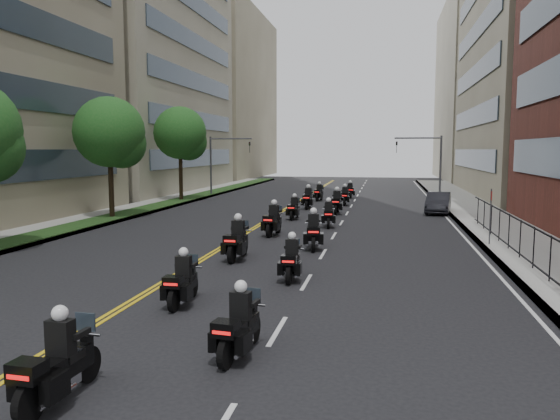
# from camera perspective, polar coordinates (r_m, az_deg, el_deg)

# --- Properties ---
(ground) EXTENTS (160.00, 160.00, 0.00)m
(ground) POSITION_cam_1_polar(r_m,az_deg,el_deg) (10.49, -24.72, -19.09)
(ground) COLOR black
(ground) RESTS_ON ground
(sidewalk_right) EXTENTS (4.00, 90.00, 0.15)m
(sidewalk_right) POSITION_cam_1_polar(r_m,az_deg,el_deg) (33.52, 21.61, -1.51)
(sidewalk_right) COLOR gray
(sidewalk_right) RESTS_ON ground
(sidewalk_left) EXTENTS (4.00, 90.00, 0.15)m
(sidewalk_left) POSITION_cam_1_polar(r_m,az_deg,el_deg) (37.37, -17.49, -0.59)
(sidewalk_left) COLOR gray
(sidewalk_left) RESTS_ON ground
(grass_strip) EXTENTS (2.00, 90.00, 0.04)m
(grass_strip) POSITION_cam_1_polar(r_m,az_deg,el_deg) (36.98, -16.40, -0.48)
(grass_strip) COLOR #193412
(grass_strip) RESTS_ON sidewalk_left
(building_right_far) EXTENTS (15.00, 28.00, 26.00)m
(building_right_far) POSITION_cam_1_polar(r_m,az_deg,el_deg) (87.51, 21.65, 11.55)
(building_right_far) COLOR gray
(building_right_far) RESTS_ON ground
(building_left_mid) EXTENTS (16.11, 28.00, 34.00)m
(building_left_mid) POSITION_cam_1_polar(r_m,az_deg,el_deg) (63.39, -16.05, 17.58)
(building_left_mid) COLOR gray
(building_left_mid) RESTS_ON ground
(building_left_far) EXTENTS (16.00, 28.00, 26.00)m
(building_left_far) POSITION_cam_1_polar(r_m,az_deg,el_deg) (90.41, -7.20, 11.76)
(building_left_far) COLOR #7D745C
(building_left_far) RESTS_ON ground
(iron_fence) EXTENTS (0.05, 28.00, 1.50)m
(iron_fence) POSITION_cam_1_polar(r_m,az_deg,el_deg) (20.64, 25.66, -4.04)
(iron_fence) COLOR black
(iron_fence) RESTS_ON sidewalk_right
(street_trees) EXTENTS (4.40, 38.40, 7.98)m
(street_trees) POSITION_cam_1_polar(r_m,az_deg,el_deg) (31.13, -21.86, 7.24)
(street_trees) COLOR #312415
(street_trees) RESTS_ON ground
(traffic_signal_right) EXTENTS (4.09, 0.20, 5.60)m
(traffic_signal_right) POSITION_cam_1_polar(r_m,az_deg,el_deg) (49.79, 15.35, 5.32)
(traffic_signal_right) COLOR #3F3F44
(traffic_signal_right) RESTS_ON ground
(traffic_signal_left) EXTENTS (4.09, 0.20, 5.60)m
(traffic_signal_left) POSITION_cam_1_polar(r_m,az_deg,el_deg) (51.92, -6.24, 5.54)
(traffic_signal_left) COLOR #3F3F44
(traffic_signal_left) RESTS_ON ground
(motorcycle_0) EXTENTS (0.57, 2.32, 1.71)m
(motorcycle_0) POSITION_cam_1_polar(r_m,az_deg,el_deg) (10.56, -22.28, -14.80)
(motorcycle_0) COLOR black
(motorcycle_0) RESTS_ON ground
(motorcycle_1) EXTENTS (0.65, 2.21, 1.64)m
(motorcycle_1) POSITION_cam_1_polar(r_m,az_deg,el_deg) (11.88, -4.33, -12.10)
(motorcycle_1) COLOR black
(motorcycle_1) RESTS_ON ground
(motorcycle_2) EXTENTS (0.51, 2.22, 1.64)m
(motorcycle_2) POSITION_cam_1_polar(r_m,az_deg,el_deg) (15.84, -10.16, -7.47)
(motorcycle_2) COLOR black
(motorcycle_2) RESTS_ON ground
(motorcycle_3) EXTENTS (0.52, 2.21, 1.63)m
(motorcycle_3) POSITION_cam_1_polar(r_m,az_deg,el_deg) (18.52, 1.21, -5.37)
(motorcycle_3) COLOR black
(motorcycle_3) RESTS_ON ground
(motorcycle_4) EXTENTS (0.58, 2.51, 1.85)m
(motorcycle_4) POSITION_cam_1_polar(r_m,az_deg,el_deg) (21.91, -4.49, -3.31)
(motorcycle_4) COLOR black
(motorcycle_4) RESTS_ON ground
(motorcycle_5) EXTENTS (0.74, 2.48, 1.83)m
(motorcycle_5) POSITION_cam_1_polar(r_m,az_deg,el_deg) (24.22, 3.51, -2.39)
(motorcycle_5) COLOR black
(motorcycle_5) RESTS_ON ground
(motorcycle_6) EXTENTS (0.64, 2.49, 1.84)m
(motorcycle_6) POSITION_cam_1_polar(r_m,az_deg,el_deg) (28.00, -0.71, -1.19)
(motorcycle_6) COLOR black
(motorcycle_6) RESTS_ON ground
(motorcycle_7) EXTENTS (0.63, 2.28, 1.68)m
(motorcycle_7) POSITION_cam_1_polar(r_m,az_deg,el_deg) (31.14, 5.09, -0.57)
(motorcycle_7) COLOR black
(motorcycle_7) RESTS_ON ground
(motorcycle_8) EXTENTS (0.53, 2.21, 1.63)m
(motorcycle_8) POSITION_cam_1_polar(r_m,az_deg,el_deg) (34.50, 1.49, 0.10)
(motorcycle_8) COLOR black
(motorcycle_8) RESTS_ON ground
(motorcycle_9) EXTENTS (0.57, 2.52, 1.86)m
(motorcycle_9) POSITION_cam_1_polar(r_m,az_deg,el_deg) (37.51, 5.94, 0.71)
(motorcycle_9) COLOR black
(motorcycle_9) RESTS_ON ground
(motorcycle_10) EXTENTS (0.56, 2.46, 1.82)m
(motorcycle_10) POSITION_cam_1_polar(r_m,az_deg,el_deg) (40.61, 2.95, 1.14)
(motorcycle_10) COLOR black
(motorcycle_10) RESTS_ON ground
(motorcycle_11) EXTENTS (0.53, 2.30, 1.70)m
(motorcycle_11) POSITION_cam_1_polar(r_m,az_deg,el_deg) (43.34, 6.78, 1.37)
(motorcycle_11) COLOR black
(motorcycle_11) RESTS_ON ground
(motorcycle_12) EXTENTS (0.63, 2.23, 1.65)m
(motorcycle_12) POSITION_cam_1_polar(r_m,az_deg,el_deg) (47.03, 4.11, 1.76)
(motorcycle_12) COLOR black
(motorcycle_12) RESTS_ON ground
(motorcycle_13) EXTENTS (0.65, 2.15, 1.59)m
(motorcycle_13) POSITION_cam_1_polar(r_m,az_deg,el_deg) (50.04, 7.35, 1.98)
(motorcycle_13) COLOR black
(motorcycle_13) RESTS_ON ground
(parked_sedan) EXTENTS (2.16, 4.58, 1.45)m
(parked_sedan) POSITION_cam_1_polar(r_m,az_deg,el_deg) (39.32, 16.22, 0.73)
(parked_sedan) COLOR black
(parked_sedan) RESTS_ON ground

